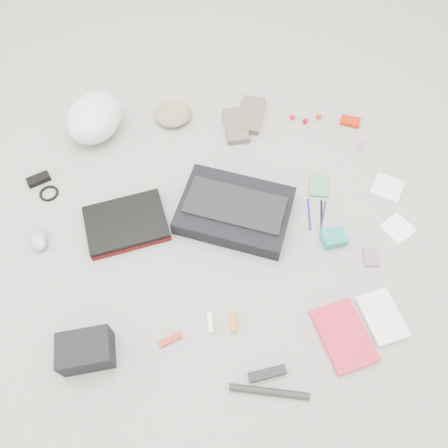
{
  "coord_description": "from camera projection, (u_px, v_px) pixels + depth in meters",
  "views": [
    {
      "loc": [
        -0.07,
        -0.86,
        1.54
      ],
      "look_at": [
        0.0,
        0.0,
        0.05
      ],
      "focal_mm": 35.0,
      "sensor_mm": 36.0,
      "label": 1
    }
  ],
  "objects": [
    {
      "name": "ground_plane",
      "position": [
        224.0,
        230.0,
        1.77
      ],
      "size": [
        4.0,
        4.0,
        0.0
      ],
      "primitive_type": "plane",
      "color": "gray"
    },
    {
      "name": "messenger_bag",
      "position": [
        235.0,
        211.0,
        1.77
      ],
      "size": [
        0.52,
        0.45,
        0.07
      ],
      "primitive_type": "cube",
      "rotation": [
        0.0,
        0.0,
        -0.36
      ],
      "color": "black",
      "rests_on": "ground_plane"
    },
    {
      "name": "bag_flap",
      "position": [
        235.0,
        205.0,
        1.74
      ],
      "size": [
        0.43,
        0.31,
        0.01
      ],
      "primitive_type": "cube",
      "rotation": [
        0.0,
        0.0,
        -0.36
      ],
      "color": "black",
      "rests_on": "messenger_bag"
    },
    {
      "name": "laptop_sleeve",
      "position": [
        127.0,
        224.0,
        1.77
      ],
      "size": [
        0.36,
        0.3,
        0.02
      ],
      "primitive_type": "cube",
      "rotation": [
        0.0,
        0.0,
        0.22
      ],
      "color": "#4A0B0C",
      "rests_on": "ground_plane"
    },
    {
      "name": "laptop",
      "position": [
        126.0,
        222.0,
        1.75
      ],
      "size": [
        0.36,
        0.29,
        0.02
      ],
      "primitive_type": "cube",
      "rotation": [
        0.0,
        0.0,
        0.22
      ],
      "color": "black",
      "rests_on": "laptop_sleeve"
    },
    {
      "name": "bike_helmet",
      "position": [
        94.0,
        118.0,
        1.96
      ],
      "size": [
        0.33,
        0.36,
        0.17
      ],
      "primitive_type": "ellipsoid",
      "rotation": [
        0.0,
        0.0,
        -0.4
      ],
      "color": "white",
      "rests_on": "ground_plane"
    },
    {
      "name": "beanie",
      "position": [
        173.0,
        114.0,
        2.05
      ],
      "size": [
        0.22,
        0.21,
        0.06
      ],
      "primitive_type": "ellipsoid",
      "rotation": [
        0.0,
        0.0,
        0.35
      ],
      "color": "#8C7D5B",
      "rests_on": "ground_plane"
    },
    {
      "name": "mitten_left",
      "position": [
        236.0,
        126.0,
        2.03
      ],
      "size": [
        0.11,
        0.21,
        0.03
      ],
      "primitive_type": "cube",
      "rotation": [
        0.0,
        0.0,
        0.06
      ],
      "color": "brown",
      "rests_on": "ground_plane"
    },
    {
      "name": "mitten_right",
      "position": [
        251.0,
        115.0,
        2.06
      ],
      "size": [
        0.16,
        0.24,
        0.03
      ],
      "primitive_type": "cube",
      "rotation": [
        0.0,
        0.0,
        -0.28
      ],
      "color": "brown",
      "rests_on": "ground_plane"
    },
    {
      "name": "power_brick",
      "position": [
        39.0,
        179.0,
        1.88
      ],
      "size": [
        0.11,
        0.08,
        0.03
      ],
      "primitive_type": "cube",
      "rotation": [
        0.0,
        0.0,
        0.43
      ],
      "color": "black",
      "rests_on": "ground_plane"
    },
    {
      "name": "cable_coil",
      "position": [
        49.0,
        193.0,
        1.85
      ],
      "size": [
        0.09,
        0.09,
        0.01
      ],
      "primitive_type": "torus",
      "rotation": [
        0.0,
        0.0,
        0.15
      ],
      "color": "black",
      "rests_on": "ground_plane"
    },
    {
      "name": "mouse",
      "position": [
        38.0,
        239.0,
        1.72
      ],
      "size": [
        0.1,
        0.13,
        0.04
      ],
      "primitive_type": "ellipsoid",
      "rotation": [
        0.0,
        0.0,
        0.33
      ],
      "color": "#91909F",
      "rests_on": "ground_plane"
    },
    {
      "name": "camera_bag",
      "position": [
        86.0,
        351.0,
        1.47
      ],
      "size": [
        0.19,
        0.14,
        0.11
      ],
      "primitive_type": "cube",
      "rotation": [
        0.0,
        0.0,
        0.1
      ],
      "color": "black",
      "rests_on": "ground_plane"
    },
    {
      "name": "multitool",
      "position": [
        170.0,
        340.0,
        1.54
      ],
      "size": [
        0.09,
        0.05,
        0.01
      ],
      "primitive_type": "cube",
      "rotation": [
        0.0,
        0.0,
        0.4
      ],
      "color": "#A12614",
      "rests_on": "ground_plane"
    },
    {
      "name": "toiletry_tube_white",
      "position": [
        210.0,
        323.0,
        1.57
      ],
      "size": [
        0.02,
        0.07,
        0.02
      ],
      "primitive_type": "cylinder",
      "rotation": [
        1.57,
        0.0,
        0.03
      ],
      "color": "white",
      "rests_on": "ground_plane"
    },
    {
      "name": "toiletry_tube_orange",
      "position": [
        233.0,
        322.0,
        1.57
      ],
      "size": [
        0.02,
        0.07,
        0.02
      ],
      "primitive_type": "cylinder",
      "rotation": [
        1.57,
        0.0,
        -0.03
      ],
      "color": "orange",
      "rests_on": "ground_plane"
    },
    {
      "name": "u_lock",
      "position": [
        267.0,
        374.0,
        1.48
      ],
      "size": [
        0.13,
        0.05,
        0.03
      ],
      "primitive_type": "cube",
      "rotation": [
        0.0,
        0.0,
        0.16
      ],
      "color": "black",
      "rests_on": "ground_plane"
    },
    {
      "name": "bike_pump",
      "position": [
        269.0,
        392.0,
        1.45
      ],
      "size": [
        0.27,
        0.08,
        0.02
      ],
      "primitive_type": "cylinder",
      "rotation": [
        0.0,
        1.57,
        -0.2
      ],
      "color": "black",
      "rests_on": "ground_plane"
    },
    {
      "name": "book_red",
      "position": [
        344.0,
        336.0,
        1.54
      ],
      "size": [
        0.21,
        0.27,
        0.02
      ],
      "primitive_type": "cube",
      "rotation": [
        0.0,
        0.0,
        0.25
      ],
      "color": "red",
      "rests_on": "ground_plane"
    },
    {
      "name": "book_white",
      "position": [
        382.0,
        317.0,
        1.58
      ],
      "size": [
        0.17,
        0.21,
        0.02
      ],
      "primitive_type": "cube",
      "rotation": [
        0.0,
        0.0,
        0.22
      ],
      "color": "silver",
      "rests_on": "ground_plane"
    },
    {
      "name": "notepad",
      "position": [
        319.0,
        186.0,
        1.87
      ],
      "size": [
        0.1,
        0.12,
        0.01
      ],
      "primitive_type": "cube",
      "rotation": [
        0.0,
        0.0,
        -0.18
      ],
      "color": "#46874F",
      "rests_on": "ground_plane"
    },
    {
      "name": "pen_blue",
      "position": [
        309.0,
        214.0,
        1.8
      ],
      "size": [
        0.02,
        0.15,
        0.01
      ],
      "primitive_type": "cylinder",
      "rotation": [
        1.57,
        0.0,
        -0.11
      ],
      "color": "navy",
      "rests_on": "ground_plane"
    },
    {
      "name": "pen_black",
      "position": [
        321.0,
        213.0,
        1.81
      ],
      "size": [
        0.03,
        0.13,
        0.01
      ],
      "primitive_type": "cylinder",
      "rotation": [
        1.57,
        0.0,
        -0.19
      ],
      "color": "black",
      "rests_on": "ground_plane"
    },
    {
      "name": "pen_navy",
      "position": [
        323.0,
        215.0,
        1.8
      ],
      "size": [
        0.05,
        0.13,
        0.01
      ],
      "primitive_type": "cylinder",
      "rotation": [
        1.57,
        0.0,
        -0.33
      ],
      "color": "navy",
      "rests_on": "ground_plane"
    },
    {
      "name": "accordion_wallet",
      "position": [
        334.0,
        238.0,
        1.73
      ],
      "size": [
        0.1,
        0.08,
        0.05
      ],
      "primitive_type": "cube",
      "rotation": [
        0.0,
        0.0,
        0.13
      ],
      "color": "teal",
      "rests_on": "ground_plane"
    },
    {
      "name": "card_deck",
      "position": [
        371.0,
        257.0,
        1.7
      ],
      "size": [
        0.06,
        0.08,
        0.01
      ],
      "primitive_type": "cube",
      "rotation": [
        0.0,
        0.0,
        -0.09
      ],
      "color": "#8E5E7D",
      "rests_on": "ground_plane"
    },
    {
      "name": "napkin_top",
      "position": [
        387.0,
        188.0,
        1.87
      ],
      "size": [
        0.17,
        0.17,
        0.01
      ],
      "primitive_type": "cube",
      "rotation": [
        0.0,
        0.0,
        1.01
      ],
      "color": "silver",
      "rests_on": "ground_plane"
    },
    {
      "name": "napkin_bottom",
      "position": [
        398.0,
        228.0,
        1.77
      ],
      "size": [
        0.15,
        0.15,
        0.01
      ],
      "primitive_type": "cube",
      "rotation": [
        0.0,
        0.0,
        0.58
      ],
      "color": "white",
      "rests_on": "ground_plane"
    },
    {
      "name": "lollipop_a",
      "position": [
        292.0,
        117.0,
        2.06
      ],
      "size": [
        0.03,
        0.03,
        0.02
      ],
      "primitive_type": "sphere",
      "rotation": [
        0.0,
        0.0,
        -0.32
      ],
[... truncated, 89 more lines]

